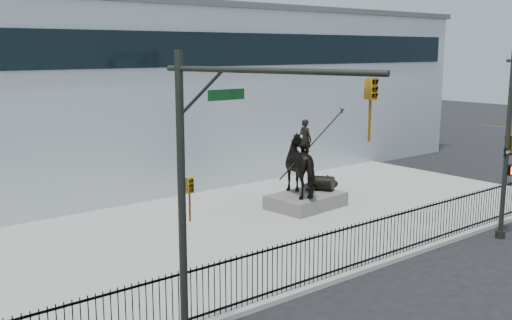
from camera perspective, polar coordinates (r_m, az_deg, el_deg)
ground at (r=18.85m, az=12.23°, el=-11.56°), size 120.00×120.00×0.00m
plaza at (r=23.53m, az=-1.26°, el=-6.63°), size 30.00×12.00×0.15m
building at (r=33.80m, az=-15.06°, el=5.89°), size 44.00×14.00×9.00m
picket_fence at (r=19.28m, az=9.41°, el=-8.09°), size 22.10×0.10×1.50m
statue_plinth at (r=26.44m, az=4.77°, el=-3.89°), size 3.40×2.49×0.60m
equestrian_statue at (r=26.15m, az=4.91°, el=-0.55°), size 4.10×2.73×3.48m
traffic_signal_left at (r=12.69m, az=-4.17°, el=-3.06°), size 1.52×4.84×7.00m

